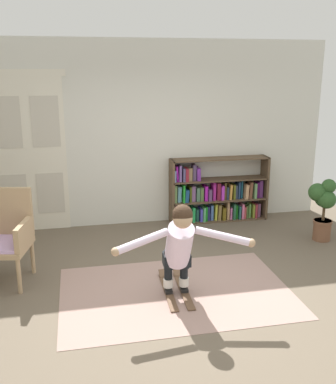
# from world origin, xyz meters

# --- Properties ---
(ground_plane) EXTENTS (7.20, 7.20, 0.00)m
(ground_plane) POSITION_xyz_m (0.00, 0.00, 0.00)
(ground_plane) COLOR brown
(back_wall) EXTENTS (6.00, 0.10, 2.90)m
(back_wall) POSITION_xyz_m (0.00, 2.60, 1.45)
(back_wall) COLOR silver
(back_wall) RESTS_ON ground
(double_door) EXTENTS (1.22, 0.05, 2.45)m
(double_door) POSITION_xyz_m (-1.75, 2.54, 1.23)
(double_door) COLOR silver
(double_door) RESTS_ON ground
(rug) EXTENTS (2.60, 1.73, 0.01)m
(rug) POSITION_xyz_m (-0.02, 0.10, 0.00)
(rug) COLOR #A38277
(rug) RESTS_ON ground
(bookshelf) EXTENTS (1.63, 0.30, 1.06)m
(bookshelf) POSITION_xyz_m (1.16, 2.39, 0.44)
(bookshelf) COLOR brown
(bookshelf) RESTS_ON ground
(wicker_chair) EXTENTS (0.71, 0.71, 1.10)m
(wicker_chair) POSITION_xyz_m (-1.94, 0.82, 0.58)
(wicker_chair) COLOR tan
(wicker_chair) RESTS_ON ground
(potted_plant) EXTENTS (0.45, 0.47, 0.94)m
(potted_plant) POSITION_xyz_m (2.43, 1.23, 0.55)
(potted_plant) COLOR brown
(potted_plant) RESTS_ON ground
(skis_pair) EXTENTS (0.31, 0.92, 0.07)m
(skis_pair) POSITION_xyz_m (-0.02, 0.13, 0.02)
(skis_pair) COLOR brown
(skis_pair) RESTS_ON rug
(person_skier) EXTENTS (1.47, 0.64, 1.07)m
(person_skier) POSITION_xyz_m (-0.03, -0.09, 0.67)
(person_skier) COLOR white
(person_skier) RESTS_ON skis_pair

